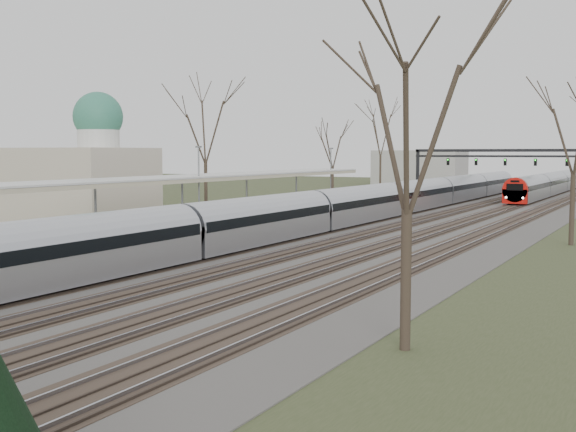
% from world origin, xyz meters
% --- Properties ---
extents(track_bed, '(24.00, 160.00, 0.22)m').
position_xyz_m(track_bed, '(0.26, 55.00, 0.06)').
color(track_bed, '#474442').
rests_on(track_bed, ground).
extents(platform, '(3.50, 69.00, 1.00)m').
position_xyz_m(platform, '(-9.05, 37.50, 0.50)').
color(platform, '#9E9B93').
rests_on(platform, ground).
extents(canopy, '(4.10, 50.00, 3.11)m').
position_xyz_m(canopy, '(-9.05, 32.99, 3.93)').
color(canopy, slate).
rests_on(canopy, platform).
extents(dome_building, '(10.00, 8.00, 10.30)m').
position_xyz_m(dome_building, '(-21.71, 38.00, 3.72)').
color(dome_building, beige).
rests_on(dome_building, ground).
extents(signal_gantry, '(21.00, 0.59, 6.08)m').
position_xyz_m(signal_gantry, '(0.29, 84.99, 4.91)').
color(signal_gantry, black).
rests_on(signal_gantry, ground).
extents(tree_west_far, '(5.50, 5.50, 11.33)m').
position_xyz_m(tree_west_far, '(-17.00, 48.00, 8.02)').
color(tree_west_far, '#2D231C').
rests_on(tree_west_far, ground).
extents(tree_east_near, '(4.50, 4.50, 9.27)m').
position_xyz_m(tree_east_near, '(13.00, 15.00, 6.55)').
color(tree_east_near, '#2D231C').
rests_on(tree_east_near, ground).
extents(tree_east_far, '(5.00, 5.00, 10.30)m').
position_xyz_m(tree_east_far, '(14.00, 42.00, 7.29)').
color(tree_east_far, '#2D231C').
rests_on(tree_east_far, ground).
extents(train_near, '(2.62, 90.21, 3.05)m').
position_xyz_m(train_near, '(-2.50, 55.05, 1.48)').
color(train_near, '#B7BAC2').
rests_on(train_near, ground).
extents(train_far, '(2.62, 45.21, 3.05)m').
position_xyz_m(train_far, '(4.50, 95.50, 1.48)').
color(train_far, '#B7BAC2').
rests_on(train_far, ground).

